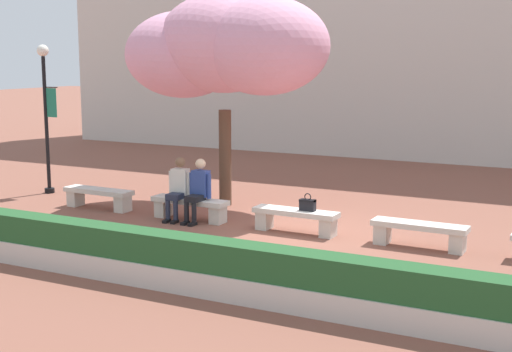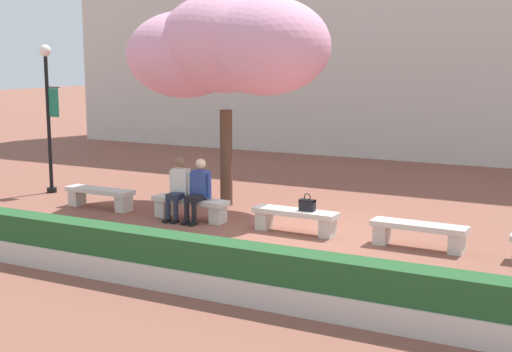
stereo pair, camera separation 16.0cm
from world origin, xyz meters
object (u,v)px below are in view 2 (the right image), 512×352
object	(u,v)px
stone_bench_center	(295,217)
lamp_post_with_banner	(48,104)
handbag	(307,204)
stone_bench_near_east	(419,232)
stone_bench_west_end	(100,195)
cherry_tree_main	(227,48)
person_seated_left	(179,186)
person_seated_right	(199,188)
stone_bench_near_west	(190,205)

from	to	relation	value
stone_bench_center	lamp_post_with_banner	distance (m)	7.36
handbag	stone_bench_near_east	bearing A→B (deg)	-0.50
stone_bench_west_end	lamp_post_with_banner	xyz separation A→B (m)	(-2.28, 0.90, 1.89)
handbag	cherry_tree_main	xyz separation A→B (m)	(-2.67, 1.59, 2.95)
stone_bench_center	stone_bench_near_east	size ratio (longest dim) A/B	1.00
stone_bench_center	person_seated_left	xyz separation A→B (m)	(-2.63, -0.05, 0.40)
person_seated_right	lamp_post_with_banner	size ratio (longest dim) A/B	0.36
cherry_tree_main	stone_bench_center	bearing A→B (deg)	-33.56
stone_bench_near_west	person_seated_left	world-z (taller)	person_seated_left
cherry_tree_main	stone_bench_west_end	bearing A→B (deg)	-145.53
lamp_post_with_banner	person_seated_left	bearing A→B (deg)	-12.20
stone_bench_west_end	cherry_tree_main	size ratio (longest dim) A/B	0.36
stone_bench_near_east	handbag	bearing A→B (deg)	179.50
stone_bench_west_end	handbag	world-z (taller)	handbag
stone_bench_near_east	cherry_tree_main	distance (m)	6.02
stone_bench_west_end	person_seated_right	distance (m)	2.66
stone_bench_near_east	person_seated_right	size ratio (longest dim) A/B	1.31
person_seated_left	cherry_tree_main	distance (m)	3.29
stone_bench_center	stone_bench_west_end	bearing A→B (deg)	180.00
person_seated_right	lamp_post_with_banner	world-z (taller)	lamp_post_with_banner
stone_bench_near_east	handbag	xyz separation A→B (m)	(-2.15, 0.02, 0.28)
handbag	lamp_post_with_banner	distance (m)	7.52
stone_bench_near_west	handbag	distance (m)	2.64
stone_bench_west_end	lamp_post_with_banner	size ratio (longest dim) A/B	0.47
stone_bench_near_east	person_seated_left	bearing A→B (deg)	-179.39
person_seated_right	handbag	distance (m)	2.39
person_seated_left	lamp_post_with_banner	xyz separation A→B (m)	(-4.43, 0.96, 1.49)
person_seated_left	cherry_tree_main	size ratio (longest dim) A/B	0.27
handbag	lamp_post_with_banner	xyz separation A→B (m)	(-7.29, 0.88, 1.61)
stone_bench_near_east	lamp_post_with_banner	size ratio (longest dim) A/B	0.47
stone_bench_near_east	stone_bench_west_end	bearing A→B (deg)	180.00
stone_bench_west_end	stone_bench_center	xyz separation A→B (m)	(4.77, 0.00, 0.00)
stone_bench_near_east	person_seated_right	distance (m)	4.55
stone_bench_near_west	person_seated_left	bearing A→B (deg)	-167.39
stone_bench_near_west	person_seated_left	size ratio (longest dim) A/B	1.31
stone_bench_west_end	stone_bench_near_east	xyz separation A→B (m)	(7.16, 0.00, 0.00)
person_seated_right	lamp_post_with_banner	distance (m)	5.22
person_seated_right	handbag	size ratio (longest dim) A/B	3.81
stone_bench_west_end	lamp_post_with_banner	bearing A→B (deg)	158.37
stone_bench_near_west	stone_bench_west_end	bearing A→B (deg)	180.00
stone_bench_west_end	person_seated_left	bearing A→B (deg)	-1.42
stone_bench_center	lamp_post_with_banner	size ratio (longest dim) A/B	0.47
stone_bench_near_west	lamp_post_with_banner	bearing A→B (deg)	169.04
cherry_tree_main	person_seated_left	bearing A→B (deg)	-96.76
lamp_post_with_banner	cherry_tree_main	bearing A→B (deg)	8.69
person_seated_left	person_seated_right	bearing A→B (deg)	-0.04
person_seated_right	lamp_post_with_banner	bearing A→B (deg)	168.97
person_seated_left	lamp_post_with_banner	distance (m)	4.77
handbag	cherry_tree_main	distance (m)	4.28
stone_bench_west_end	stone_bench_center	size ratio (longest dim) A/B	1.00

